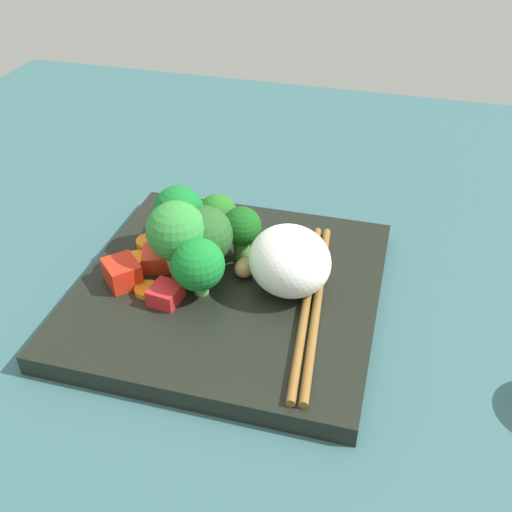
# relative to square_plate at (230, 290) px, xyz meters

# --- Properties ---
(ground_plane) EXTENTS (1.10, 1.10, 0.02)m
(ground_plane) POSITION_rel_square_plate_xyz_m (0.00, 0.00, -0.02)
(ground_plane) COLOR #335B5F
(square_plate) EXTENTS (0.26, 0.26, 0.02)m
(square_plate) POSITION_rel_square_plate_xyz_m (0.00, 0.00, 0.00)
(square_plate) COLOR black
(square_plate) RESTS_ON ground_plane
(rice_mound) EXTENTS (0.10, 0.10, 0.06)m
(rice_mound) POSITION_rel_square_plate_xyz_m (0.05, 0.01, 0.04)
(rice_mound) COLOR white
(rice_mound) RESTS_ON square_plate
(broccoli_floret_0) EXTENTS (0.05, 0.05, 0.06)m
(broccoli_floret_0) POSITION_rel_square_plate_xyz_m (-0.02, -0.02, 0.04)
(broccoli_floret_0) COLOR #65AA54
(broccoli_floret_0) RESTS_ON square_plate
(broccoli_floret_1) EXTENTS (0.05, 0.05, 0.06)m
(broccoli_floret_1) POSITION_rel_square_plate_xyz_m (-0.03, 0.02, 0.04)
(broccoli_floret_1) COLOR #63AF54
(broccoli_floret_1) RESTS_ON square_plate
(broccoli_floret_2) EXTENTS (0.05, 0.05, 0.07)m
(broccoli_floret_2) POSITION_rel_square_plate_xyz_m (-0.06, 0.04, 0.05)
(broccoli_floret_2) COLOR #5C9741
(broccoli_floret_2) RESTS_ON square_plate
(broccoli_floret_3) EXTENTS (0.05, 0.05, 0.07)m
(broccoli_floret_3) POSITION_rel_square_plate_xyz_m (-0.05, -0.00, 0.05)
(broccoli_floret_3) COLOR #84BE52
(broccoli_floret_3) RESTS_ON square_plate
(broccoli_floret_4) EXTENTS (0.04, 0.04, 0.05)m
(broccoli_floret_4) POSITION_rel_square_plate_xyz_m (-0.03, 0.06, 0.04)
(broccoli_floret_4) COLOR #81B952
(broccoli_floret_4) RESTS_ON square_plate
(broccoli_floret_5) EXTENTS (0.04, 0.04, 0.05)m
(broccoli_floret_5) POSITION_rel_square_plate_xyz_m (-0.00, 0.04, 0.04)
(broccoli_floret_5) COLOR #569740
(broccoli_floret_5) RESTS_ON square_plate
(carrot_slice_0) EXTENTS (0.03, 0.03, 0.01)m
(carrot_slice_0) POSITION_rel_square_plate_xyz_m (-0.07, -0.03, 0.01)
(carrot_slice_0) COLOR orange
(carrot_slice_0) RESTS_ON square_plate
(carrot_slice_1) EXTENTS (0.03, 0.03, 0.00)m
(carrot_slice_1) POSITION_rel_square_plate_xyz_m (-0.09, 0.01, 0.01)
(carrot_slice_1) COLOR orange
(carrot_slice_1) RESTS_ON square_plate
(carrot_slice_2) EXTENTS (0.03, 0.03, 0.01)m
(carrot_slice_2) POSITION_rel_square_plate_xyz_m (-0.09, 0.03, 0.01)
(carrot_slice_2) COLOR orange
(carrot_slice_2) RESTS_ON square_plate
(pepper_chunk_0) EXTENTS (0.04, 0.04, 0.02)m
(pepper_chunk_0) POSITION_rel_square_plate_xyz_m (-0.09, -0.03, 0.02)
(pepper_chunk_0) COLOR red
(pepper_chunk_0) RESTS_ON square_plate
(pepper_chunk_1) EXTENTS (0.03, 0.04, 0.02)m
(pepper_chunk_1) POSITION_rel_square_plate_xyz_m (-0.07, 0.01, 0.02)
(pepper_chunk_1) COLOR red
(pepper_chunk_1) RESTS_ON square_plate
(pepper_chunk_2) EXTENTS (0.03, 0.03, 0.02)m
(pepper_chunk_2) POSITION_rel_square_plate_xyz_m (-0.07, 0.06, 0.02)
(pepper_chunk_2) COLOR red
(pepper_chunk_2) RESTS_ON square_plate
(pepper_chunk_3) EXTENTS (0.03, 0.03, 0.02)m
(pepper_chunk_3) POSITION_rel_square_plate_xyz_m (-0.04, -0.04, 0.02)
(pepper_chunk_3) COLOR red
(pepper_chunk_3) RESTS_ON square_plate
(chicken_piece_0) EXTENTS (0.02, 0.03, 0.02)m
(chicken_piece_0) POSITION_rel_square_plate_xyz_m (0.01, 0.01, 0.02)
(chicken_piece_0) COLOR tan
(chicken_piece_0) RESTS_ON square_plate
(chicken_piece_1) EXTENTS (0.04, 0.04, 0.02)m
(chicken_piece_1) POSITION_rel_square_plate_xyz_m (-0.05, 0.06, 0.02)
(chicken_piece_1) COLOR #B08A47
(chicken_piece_1) RESTS_ON square_plate
(chicken_piece_2) EXTENTS (0.04, 0.04, 0.02)m
(chicken_piece_2) POSITION_rel_square_plate_xyz_m (-0.05, 0.02, 0.02)
(chicken_piece_2) COLOR tan
(chicken_piece_2) RESTS_ON square_plate
(chopstick_pair) EXTENTS (0.04, 0.22, 0.01)m
(chopstick_pair) POSITION_rel_square_plate_xyz_m (0.08, -0.01, 0.01)
(chopstick_pair) COLOR brown
(chopstick_pair) RESTS_ON square_plate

